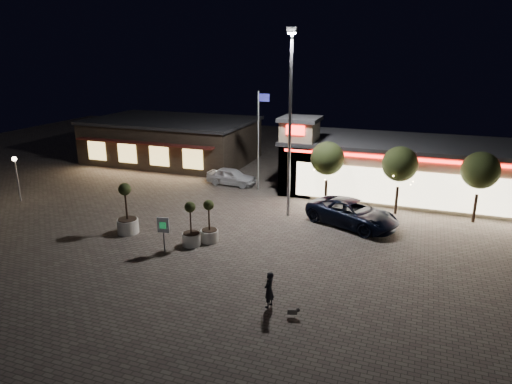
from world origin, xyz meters
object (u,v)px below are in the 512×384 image
(pedestrian, at_px, (269,290))
(valet_sign, at_px, (163,228))
(planter_left, at_px, (127,218))
(white_sedan, at_px, (231,176))
(planter_mid, at_px, (191,232))
(pickup_truck, at_px, (352,213))

(pedestrian, height_order, valet_sign, valet_sign)
(pedestrian, relative_size, planter_left, 0.52)
(white_sedan, distance_m, planter_left, 12.32)
(pedestrian, distance_m, planter_left, 12.22)
(planter_left, distance_m, planter_mid, 4.64)
(pedestrian, distance_m, valet_sign, 8.19)
(planter_left, relative_size, valet_sign, 1.56)
(pedestrian, bearing_deg, pickup_truck, -178.30)
(pickup_truck, bearing_deg, white_sedan, 85.46)
(pedestrian, height_order, planter_left, planter_left)
(pickup_truck, height_order, planter_mid, planter_mid)
(valet_sign, bearing_deg, pickup_truck, 40.12)
(planter_mid, xyz_separation_m, valet_sign, (-0.97, -1.42, 0.63))
(pedestrian, xyz_separation_m, planter_left, (-11.07, 5.17, 0.16))
(planter_left, xyz_separation_m, planter_mid, (4.63, -0.31, -0.17))
(planter_left, xyz_separation_m, valet_sign, (3.66, -1.74, 0.46))
(pickup_truck, height_order, valet_sign, valet_sign)
(pedestrian, xyz_separation_m, valet_sign, (-7.41, 3.44, 0.62))
(pickup_truck, relative_size, planter_left, 1.87)
(white_sedan, bearing_deg, planter_left, 174.74)
(planter_mid, relative_size, valet_sign, 1.29)
(white_sedan, bearing_deg, planter_mid, -164.07)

